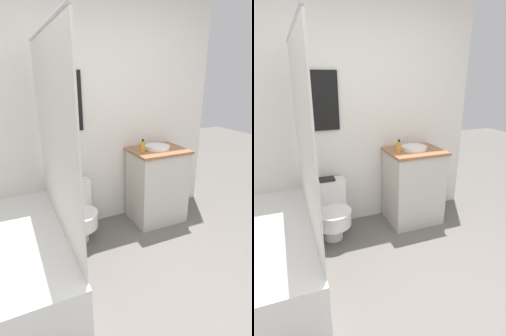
{
  "view_description": "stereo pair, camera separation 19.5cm",
  "coord_description": "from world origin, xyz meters",
  "views": [
    {
      "loc": [
        -0.84,
        -0.89,
        1.67
      ],
      "look_at": [
        0.24,
        1.37,
        0.79
      ],
      "focal_mm": 28.0,
      "sensor_mm": 36.0,
      "label": 1
    },
    {
      "loc": [
        -0.66,
        -0.97,
        1.67
      ],
      "look_at": [
        0.24,
        1.37,
        0.79
      ],
      "focal_mm": 28.0,
      "sensor_mm": 36.0,
      "label": 2
    }
  ],
  "objects": [
    {
      "name": "wall_back",
      "position": [
        -0.0,
        1.85,
        1.25
      ],
      "size": [
        3.11,
        0.07,
        2.5
      ],
      "color": "white",
      "rests_on": "ground_plane"
    },
    {
      "name": "book_on_tank",
      "position": [
        -0.25,
        1.69,
        0.62
      ],
      "size": [
        0.16,
        0.12,
        0.02
      ],
      "color": "black",
      "rests_on": "toilet"
    },
    {
      "name": "shower_area",
      "position": [
        -0.76,
        1.05,
        0.31
      ],
      "size": [
        0.56,
        1.55,
        1.98
      ],
      "color": "white",
      "rests_on": "ground_plane"
    },
    {
      "name": "vanity",
      "position": [
        0.73,
        1.55,
        0.44
      ],
      "size": [
        0.63,
        0.51,
        0.88
      ],
      "color": "beige",
      "rests_on": "ground_plane"
    },
    {
      "name": "soap_bottle",
      "position": [
        0.53,
        1.54,
        0.94
      ],
      "size": [
        0.06,
        0.06,
        0.14
      ],
      "color": "gold",
      "rests_on": "vanity"
    },
    {
      "name": "sink",
      "position": [
        0.73,
        1.58,
        0.9
      ],
      "size": [
        0.29,
        0.32,
        0.13
      ],
      "color": "white",
      "rests_on": "vanity"
    },
    {
      "name": "toilet",
      "position": [
        -0.25,
        1.56,
        0.31
      ],
      "size": [
        0.39,
        0.52,
        0.61
      ],
      "color": "white",
      "rests_on": "ground_plane"
    }
  ]
}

